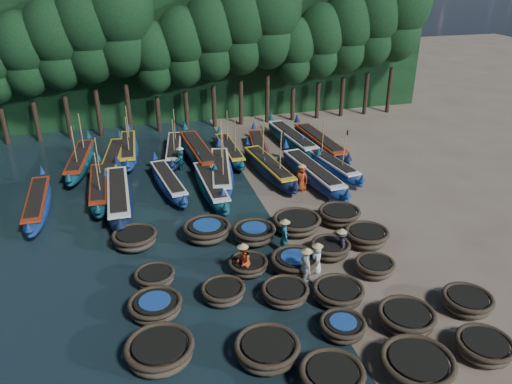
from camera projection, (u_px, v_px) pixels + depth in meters
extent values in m
plane|color=#7D705C|center=(290.00, 248.00, 24.62)|extent=(120.00, 120.00, 0.00)
cube|color=black|center=(204.00, 59.00, 42.91)|extent=(40.00, 3.00, 10.00)
ellipsoid|color=#4C3F2F|center=(332.00, 379.00, 16.56)|extent=(2.66, 2.66, 0.74)
torus|color=#3B3123|center=(332.00, 372.00, 16.41)|extent=(2.22, 2.22, 0.22)
cylinder|color=black|center=(332.00, 371.00, 16.39)|extent=(1.68, 1.68, 0.07)
ellipsoid|color=#4C3F2F|center=(417.00, 368.00, 17.02)|extent=(2.66, 2.66, 0.74)
torus|color=#3B3123|center=(418.00, 360.00, 16.87)|extent=(2.56, 2.56, 0.22)
cylinder|color=black|center=(418.00, 359.00, 16.85)|extent=(1.96, 1.96, 0.07)
ellipsoid|color=#4C3F2F|center=(484.00, 349.00, 17.93)|extent=(2.04, 2.04, 0.61)
torus|color=#3B3123|center=(485.00, 343.00, 17.81)|extent=(2.07, 2.07, 0.19)
cylinder|color=black|center=(485.00, 342.00, 17.79)|extent=(1.58, 1.58, 0.06)
ellipsoid|color=#4C3F2F|center=(160.00, 353.00, 17.64)|extent=(2.57, 2.57, 0.74)
torus|color=#3B3123|center=(159.00, 346.00, 17.49)|extent=(2.49, 2.49, 0.22)
cylinder|color=black|center=(159.00, 345.00, 17.48)|extent=(1.90, 1.90, 0.07)
ellipsoid|color=#4C3F2F|center=(267.00, 352.00, 17.71)|extent=(2.61, 2.61, 0.71)
torus|color=#3B3123|center=(267.00, 345.00, 17.57)|extent=(2.37, 2.37, 0.22)
cylinder|color=black|center=(267.00, 344.00, 17.55)|extent=(1.81, 1.81, 0.06)
ellipsoid|color=#4C3F2F|center=(343.00, 329.00, 18.90)|extent=(1.77, 1.77, 0.59)
torus|color=#3B3123|center=(343.00, 323.00, 18.78)|extent=(1.79, 1.79, 0.18)
cylinder|color=black|center=(343.00, 322.00, 18.76)|extent=(1.35, 1.35, 0.05)
cylinder|color=#1B4596|center=(343.00, 322.00, 18.75)|extent=(1.04, 1.04, 0.04)
ellipsoid|color=#4C3F2F|center=(406.00, 320.00, 19.30)|extent=(2.65, 2.65, 0.68)
torus|color=#3B3123|center=(407.00, 313.00, 19.16)|extent=(2.25, 2.25, 0.21)
cylinder|color=black|center=(407.00, 313.00, 19.14)|extent=(1.72, 1.72, 0.06)
ellipsoid|color=#4C3F2F|center=(467.00, 304.00, 20.23)|extent=(2.35, 2.35, 0.65)
torus|color=#3B3123|center=(468.00, 297.00, 20.09)|extent=(2.05, 2.05, 0.20)
cylinder|color=black|center=(468.00, 297.00, 20.08)|extent=(1.56, 1.56, 0.06)
ellipsoid|color=#4C3F2F|center=(156.00, 308.00, 19.96)|extent=(2.58, 2.58, 0.64)
torus|color=#3B3123|center=(155.00, 302.00, 19.84)|extent=(2.19, 2.19, 0.19)
cylinder|color=black|center=(155.00, 302.00, 19.82)|extent=(1.67, 1.67, 0.06)
cylinder|color=#1B4596|center=(155.00, 301.00, 19.80)|extent=(1.29, 1.29, 0.04)
ellipsoid|color=#4C3F2F|center=(223.00, 294.00, 20.83)|extent=(1.98, 1.98, 0.62)
torus|color=#3B3123|center=(223.00, 288.00, 20.71)|extent=(1.88, 1.88, 0.19)
cylinder|color=black|center=(223.00, 287.00, 20.69)|extent=(1.42, 1.42, 0.06)
ellipsoid|color=#4C3F2F|center=(285.00, 294.00, 20.80)|extent=(2.43, 2.43, 0.61)
torus|color=#3B3123|center=(285.00, 289.00, 20.67)|extent=(2.01, 2.01, 0.18)
cylinder|color=black|center=(285.00, 288.00, 20.66)|extent=(1.53, 1.53, 0.06)
ellipsoid|color=#4C3F2F|center=(338.00, 295.00, 20.75)|extent=(2.55, 2.55, 0.65)
torus|color=#3B3123|center=(339.00, 289.00, 20.62)|extent=(2.16, 2.16, 0.20)
cylinder|color=black|center=(339.00, 288.00, 20.60)|extent=(1.65, 1.65, 0.06)
ellipsoid|color=#4C3F2F|center=(374.00, 269.00, 22.49)|extent=(2.18, 2.18, 0.64)
torus|color=#3B3123|center=(375.00, 263.00, 22.36)|extent=(1.81, 1.81, 0.19)
cylinder|color=black|center=(375.00, 262.00, 22.35)|extent=(1.36, 1.36, 0.06)
ellipsoid|color=#4C3F2F|center=(155.00, 279.00, 21.82)|extent=(1.69, 1.69, 0.60)
torus|color=#3B3123|center=(154.00, 273.00, 21.70)|extent=(1.79, 1.79, 0.18)
cylinder|color=black|center=(154.00, 273.00, 21.68)|extent=(1.35, 1.35, 0.05)
ellipsoid|color=#4C3F2F|center=(248.00, 267.00, 22.67)|extent=(1.85, 1.85, 0.58)
torus|color=#3B3123|center=(248.00, 262.00, 22.55)|extent=(1.84, 1.84, 0.17)
cylinder|color=black|center=(248.00, 261.00, 22.53)|extent=(1.39, 1.39, 0.05)
ellipsoid|color=#4C3F2F|center=(295.00, 264.00, 22.72)|extent=(2.71, 2.71, 0.71)
torus|color=#3B3123|center=(295.00, 258.00, 22.58)|extent=(2.23, 2.23, 0.22)
cylinder|color=black|center=(295.00, 257.00, 22.56)|extent=(1.69, 1.69, 0.06)
cylinder|color=#1B4596|center=(295.00, 257.00, 22.54)|extent=(1.30, 1.30, 0.04)
ellipsoid|color=#4C3F2F|center=(330.00, 250.00, 23.81)|extent=(2.22, 2.22, 0.69)
torus|color=#3B3123|center=(331.00, 245.00, 23.67)|extent=(1.93, 1.93, 0.21)
cylinder|color=black|center=(331.00, 244.00, 23.66)|extent=(1.44, 1.44, 0.06)
ellipsoid|color=#4C3F2F|center=(366.00, 238.00, 24.79)|extent=(2.14, 2.14, 0.74)
torus|color=#3B3123|center=(367.00, 232.00, 24.63)|extent=(2.22, 2.22, 0.23)
cylinder|color=black|center=(367.00, 231.00, 24.62)|extent=(1.68, 1.68, 0.07)
ellipsoid|color=#4C3F2F|center=(135.00, 240.00, 24.65)|extent=(2.49, 2.49, 0.70)
torus|color=#3B3123|center=(134.00, 234.00, 24.51)|extent=(2.23, 2.23, 0.21)
cylinder|color=black|center=(134.00, 234.00, 24.49)|extent=(1.69, 1.69, 0.06)
ellipsoid|color=#4C3F2F|center=(207.00, 232.00, 25.32)|extent=(2.53, 2.53, 0.73)
torus|color=#3B3123|center=(207.00, 226.00, 25.17)|extent=(2.44, 2.44, 0.22)
cylinder|color=black|center=(207.00, 226.00, 25.15)|extent=(1.86, 1.86, 0.07)
cylinder|color=#1B4596|center=(207.00, 225.00, 25.13)|extent=(1.43, 1.43, 0.04)
ellipsoid|color=#4C3F2F|center=(254.00, 235.00, 25.07)|extent=(2.32, 2.32, 0.74)
torus|color=#3B3123|center=(254.00, 229.00, 24.92)|extent=(2.21, 2.21, 0.22)
cylinder|color=black|center=(254.00, 228.00, 24.90)|extent=(1.67, 1.67, 0.07)
cylinder|color=#1B4596|center=(254.00, 228.00, 24.88)|extent=(1.28, 1.28, 0.04)
ellipsoid|color=#4C3F2F|center=(297.00, 225.00, 26.01)|extent=(3.10, 3.10, 0.73)
torus|color=#3B3123|center=(297.00, 219.00, 25.86)|extent=(2.53, 2.53, 0.22)
cylinder|color=black|center=(297.00, 218.00, 25.84)|extent=(1.93, 1.93, 0.07)
ellipsoid|color=#4C3F2F|center=(339.00, 217.00, 26.81)|extent=(2.73, 2.73, 0.72)
torus|color=#3B3123|center=(340.00, 211.00, 26.66)|extent=(2.28, 2.28, 0.22)
cylinder|color=black|center=(340.00, 211.00, 26.64)|extent=(1.73, 1.73, 0.07)
ellipsoid|color=navy|center=(37.00, 204.00, 27.92)|extent=(1.52, 7.64, 0.95)
cone|color=navy|center=(41.00, 169.00, 30.86)|extent=(0.42, 0.42, 0.57)
cone|color=navy|center=(28.00, 227.00, 24.46)|extent=(0.42, 0.42, 0.48)
cube|color=#9D3013|center=(36.00, 198.00, 27.75)|extent=(1.12, 5.92, 0.11)
cube|color=black|center=(36.00, 197.00, 27.71)|extent=(0.85, 5.15, 0.10)
ellipsoid|color=#0D444E|center=(99.00, 189.00, 29.77)|extent=(1.40, 7.63, 0.95)
cone|color=#0D444E|center=(98.00, 157.00, 32.73)|extent=(0.42, 0.42, 0.57)
cone|color=#0D444E|center=(98.00, 208.00, 26.29)|extent=(0.42, 0.42, 0.48)
cube|color=#9D3013|center=(99.00, 183.00, 29.59)|extent=(1.02, 5.92, 0.11)
cube|color=black|center=(98.00, 181.00, 29.56)|extent=(0.76, 5.15, 0.10)
cylinder|color=#997F4C|center=(98.00, 158.00, 30.13)|extent=(0.07, 0.23, 2.67)
cylinder|color=#997F4C|center=(97.00, 174.00, 27.89)|extent=(0.07, 0.23, 2.67)
plane|color=red|center=(97.00, 155.00, 27.42)|extent=(0.00, 0.33, 0.33)
ellipsoid|color=#101A3E|center=(119.00, 197.00, 28.54)|extent=(1.59, 8.78, 1.10)
cone|color=#101A3E|center=(116.00, 159.00, 31.95)|extent=(0.48, 0.48, 0.66)
cone|color=#101A3E|center=(119.00, 222.00, 24.53)|extent=(0.48, 0.48, 0.55)
cube|color=white|center=(118.00, 190.00, 28.34)|extent=(1.16, 6.80, 0.13)
cube|color=black|center=(118.00, 189.00, 28.30)|extent=(0.86, 5.93, 0.11)
ellipsoid|color=navy|center=(169.00, 183.00, 30.59)|extent=(2.33, 7.35, 0.90)
cone|color=navy|center=(154.00, 155.00, 33.26)|extent=(0.40, 0.40, 0.54)
cone|color=navy|center=(184.00, 198.00, 27.44)|extent=(0.40, 0.40, 0.45)
cube|color=white|center=(168.00, 177.00, 30.43)|extent=(1.74, 5.69, 0.11)
cube|color=black|center=(168.00, 176.00, 30.40)|extent=(1.40, 4.93, 0.09)
ellipsoid|color=#0D444E|center=(211.00, 187.00, 30.04)|extent=(1.63, 7.72, 0.96)
cone|color=#0D444E|center=(198.00, 155.00, 33.00)|extent=(0.42, 0.42, 0.58)
cone|color=#0D444E|center=(226.00, 205.00, 26.56)|extent=(0.42, 0.42, 0.48)
cube|color=white|center=(211.00, 180.00, 29.86)|extent=(1.20, 5.98, 0.12)
cube|color=black|center=(211.00, 179.00, 29.83)|extent=(0.92, 5.21, 0.10)
ellipsoid|color=navy|center=(221.00, 173.00, 31.73)|extent=(2.93, 8.55, 1.05)
cone|color=navy|center=(219.00, 141.00, 35.12)|extent=(0.46, 0.46, 0.63)
cone|color=navy|center=(223.00, 192.00, 27.77)|extent=(0.46, 0.46, 0.53)
cube|color=white|center=(221.00, 167.00, 31.54)|extent=(2.20, 6.61, 0.13)
cube|color=black|center=(221.00, 166.00, 31.50)|extent=(1.78, 5.73, 0.11)
cylinder|color=#997F4C|center=(221.00, 142.00, 32.15)|extent=(0.07, 0.25, 2.94)
cylinder|color=#997F4C|center=(223.00, 158.00, 29.60)|extent=(0.07, 0.25, 2.94)
plane|color=red|center=(225.00, 137.00, 29.06)|extent=(0.00, 0.37, 0.37)
ellipsoid|color=#101A3E|center=(269.00, 169.00, 32.48)|extent=(2.40, 8.21, 1.01)
cone|color=#101A3E|center=(247.00, 140.00, 35.50)|extent=(0.45, 0.45, 0.61)
cone|color=#101A3E|center=(296.00, 183.00, 28.92)|extent=(0.45, 0.45, 0.51)
cube|color=gold|center=(269.00, 163.00, 32.30)|extent=(1.79, 6.35, 0.12)
cube|color=black|center=(269.00, 161.00, 32.26)|extent=(1.43, 5.52, 0.10)
cylinder|color=#997F4C|center=(263.00, 139.00, 32.83)|extent=(0.07, 0.24, 2.83)
cylinder|color=#997F4C|center=(280.00, 153.00, 30.55)|extent=(0.07, 0.24, 2.83)
plane|color=red|center=(283.00, 133.00, 30.07)|extent=(0.00, 0.35, 0.35)
ellipsoid|color=navy|center=(313.00, 174.00, 31.55)|extent=(2.45, 8.69, 1.07)
cone|color=navy|center=(286.00, 143.00, 34.76)|extent=(0.47, 0.47, 0.64)
cone|color=navy|center=(348.00, 192.00, 27.76)|extent=(0.47, 0.47, 0.54)
cube|color=white|center=(313.00, 168.00, 31.36)|extent=(1.83, 6.73, 0.13)
cube|color=black|center=(313.00, 167.00, 31.32)|extent=(1.45, 5.84, 0.11)
ellipsoid|color=navy|center=(329.00, 165.00, 33.15)|extent=(2.55, 7.64, 0.94)
cone|color=navy|center=(302.00, 139.00, 35.90)|extent=(0.41, 0.41, 0.56)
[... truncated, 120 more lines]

